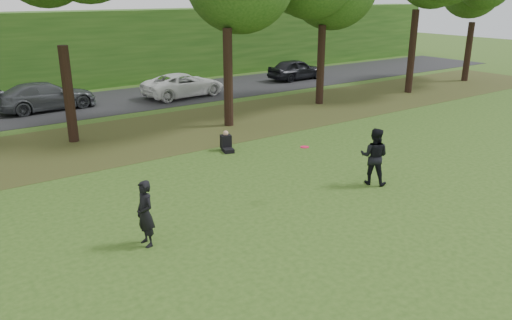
# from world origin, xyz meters

# --- Properties ---
(ground) EXTENTS (120.00, 120.00, 0.00)m
(ground) POSITION_xyz_m (0.00, 0.00, 0.00)
(ground) COLOR #2E4C17
(ground) RESTS_ON ground
(leaf_litter) EXTENTS (60.00, 7.00, 0.01)m
(leaf_litter) POSITION_xyz_m (0.00, 13.00, 0.01)
(leaf_litter) COLOR #432F18
(leaf_litter) RESTS_ON ground
(street) EXTENTS (70.00, 7.00, 0.02)m
(street) POSITION_xyz_m (0.00, 21.00, 0.01)
(street) COLOR black
(street) RESTS_ON ground
(far_hedge) EXTENTS (70.00, 3.00, 5.00)m
(far_hedge) POSITION_xyz_m (0.00, 27.00, 2.50)
(far_hedge) COLOR #224C15
(far_hedge) RESTS_ON ground
(player_left) EXTENTS (0.46, 0.66, 1.75)m
(player_left) POSITION_xyz_m (-4.22, 3.26, 0.88)
(player_left) COLOR black
(player_left) RESTS_ON ground
(player_right) EXTENTS (1.13, 1.19, 1.94)m
(player_right) POSITION_xyz_m (3.83, 2.89, 0.97)
(player_right) COLOR black
(player_right) RESTS_ON ground
(parked_cars) EXTENTS (37.92, 3.85, 1.52)m
(parked_cars) POSITION_xyz_m (0.01, 20.15, 0.74)
(parked_cars) COLOR black
(parked_cars) RESTS_ON street
(frisbee) EXTENTS (0.38, 0.38, 0.05)m
(frisbee) POSITION_xyz_m (1.00, 3.20, 1.73)
(frisbee) COLOR #F8144C
(frisbee) RESTS_ON ground
(seated_person) EXTENTS (0.59, 0.81, 0.83)m
(seated_person) POSITION_xyz_m (1.74, 8.91, 0.31)
(seated_person) COLOR black
(seated_person) RESTS_ON ground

